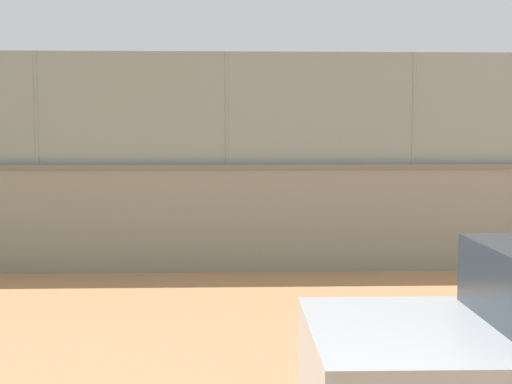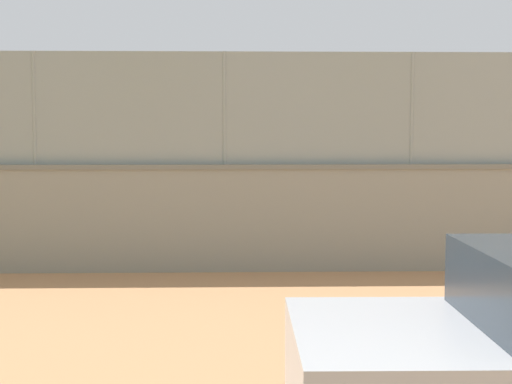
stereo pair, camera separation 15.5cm
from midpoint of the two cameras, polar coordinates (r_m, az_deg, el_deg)
ground_plane at (r=22.98m, az=2.44°, el=-1.21°), size 260.00×260.00×0.00m
perimeter_wall at (r=12.81m, az=-9.05°, el=-1.92°), size 22.37×1.15×1.80m
fence_panel_on_wall at (r=12.73m, az=-9.15°, el=6.26°), size 21.98×0.86×1.86m
player_at_service_line at (r=21.78m, az=-0.85°, el=1.00°), size 0.75×1.21×1.63m
player_crossing_court at (r=17.13m, az=12.49°, el=-0.41°), size 0.71×0.79×1.51m
player_near_wall_returning at (r=19.41m, az=-1.25°, el=0.51°), size 0.73×1.05×1.61m
sports_ball at (r=21.11m, az=-4.30°, el=1.09°), size 0.20×0.20×0.20m
spare_ball_by_wall at (r=14.99m, az=-16.63°, el=-4.28°), size 0.16×0.16×0.16m
courtside_bench at (r=14.95m, az=-12.76°, el=-2.75°), size 1.61×0.44×0.87m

